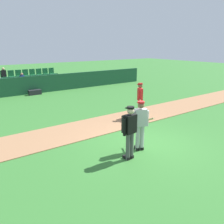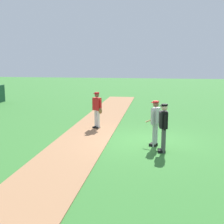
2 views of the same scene
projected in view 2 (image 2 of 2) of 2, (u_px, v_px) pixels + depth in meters
ground_plane at (149, 142)px, 11.89m from camera, size 80.00×80.00×0.00m
infield_dirt_path at (83, 139)px, 12.29m from camera, size 28.00×2.18×0.03m
batter_grey_jersey at (155, 122)px, 11.21m from camera, size 0.61×0.80×1.76m
umpire_home_plate at (163, 125)px, 10.45m from camera, size 0.59×0.33×1.76m
runner_red_jersey at (97, 109)px, 14.09m from camera, size 0.49×0.57×1.76m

